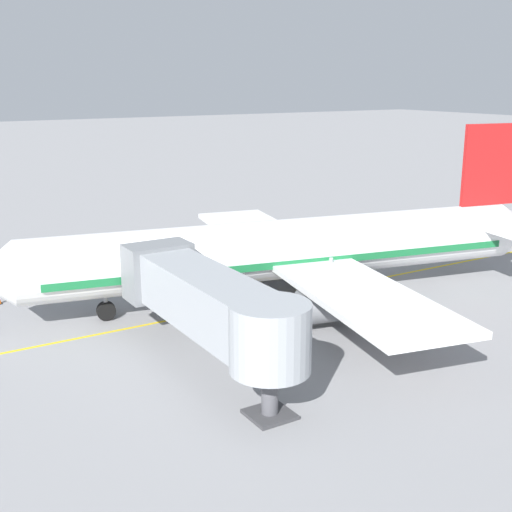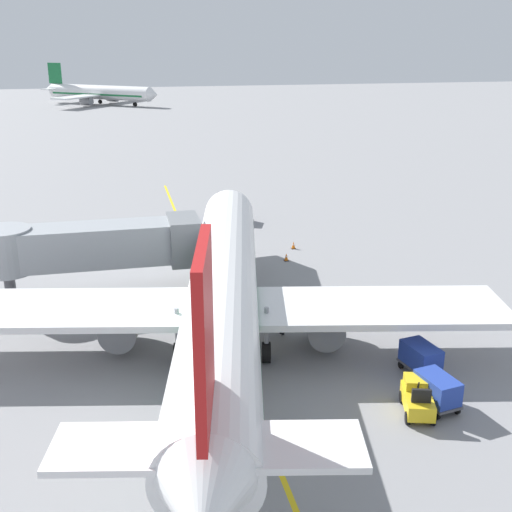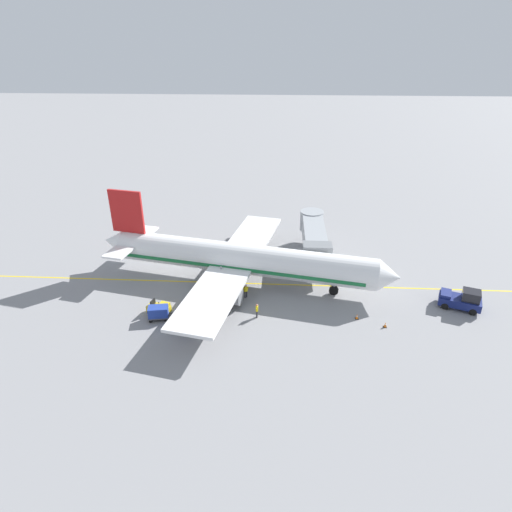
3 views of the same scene
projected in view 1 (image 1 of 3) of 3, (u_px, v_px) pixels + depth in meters
The scene contains 10 objects.
ground_plane at pixel (262, 302), 41.71m from camera, with size 400.00×400.00×0.00m, color gray.
gate_lead_in_line at pixel (262, 302), 41.70m from camera, with size 0.24×80.00×0.01m, color gold.
parked_airliner at pixel (290, 250), 41.51m from camera, with size 30.43×37.13×10.63m.
jet_bridge at pixel (208, 301), 31.08m from camera, with size 13.93×3.50×4.98m.
baggage_tug_lead at pixel (323, 247), 52.48m from camera, with size 1.89×2.74×1.62m.
baggage_cart_front at pixel (277, 244), 52.23m from camera, with size 1.67×2.98×1.58m.
baggage_cart_second_in_train at pixel (314, 241), 53.20m from camera, with size 1.67×2.98×1.58m.
ground_crew_wing_walker at pixel (248, 273), 44.57m from camera, with size 0.43×0.68×1.69m.
ground_crew_loader at pixel (202, 262), 47.07m from camera, with size 0.73×0.27×1.69m.
safety_cone_nose_right at pixel (49, 298), 41.49m from camera, with size 0.36×0.36×0.59m.
Camera 1 is at (-33.57, 20.94, 13.51)m, focal length 46.70 mm.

